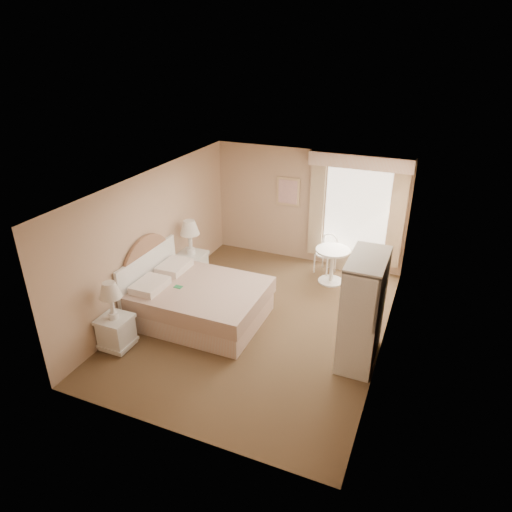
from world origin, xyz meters
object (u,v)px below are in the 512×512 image
at_px(round_table, 332,260).
at_px(armoire, 362,319).
at_px(cafe_chair, 327,250).
at_px(nightstand_near, 115,324).
at_px(bed, 195,300).
at_px(nightstand_far, 192,259).

xyz_separation_m(round_table, armoire, (1.01, -2.27, 0.24)).
xyz_separation_m(round_table, cafe_chair, (-0.21, 0.42, 0.00)).
bearing_deg(nightstand_near, bed, 60.01).
height_order(bed, armoire, armoire).
bearing_deg(round_table, armoire, -65.98).
bearing_deg(armoire, round_table, 114.02).
bearing_deg(armoire, nightstand_far, 161.82).
bearing_deg(nightstand_near, round_table, 52.92).
distance_m(nightstand_far, armoire, 3.85).
distance_m(round_table, armoire, 2.50).
bearing_deg(bed, armoire, -0.60).
relative_size(nightstand_far, armoire, 0.75).
xyz_separation_m(bed, round_table, (1.92, 2.24, 0.12)).
relative_size(nightstand_far, cafe_chair, 1.54).
bearing_deg(nightstand_near, armoire, 18.55).
height_order(bed, round_table, bed).
xyz_separation_m(cafe_chair, armoire, (1.22, -2.69, 0.23)).
distance_m(nightstand_far, cafe_chair, 2.85).
bearing_deg(bed, nightstand_near, -119.99).
bearing_deg(cafe_chair, armoire, -46.08).
height_order(nightstand_far, round_table, nightstand_far).
bearing_deg(bed, round_table, 49.44).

